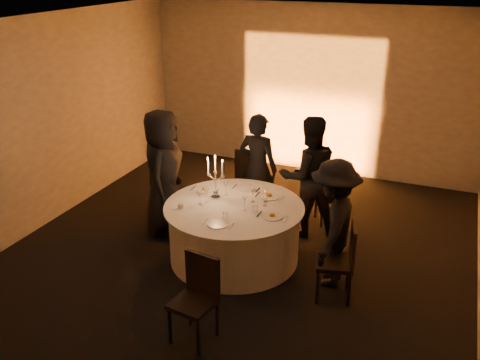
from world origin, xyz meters
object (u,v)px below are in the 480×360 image
at_px(coffee_cup, 181,206).
at_px(banquet_table, 234,232).
at_px(chair_back_left, 252,177).
at_px(candelabra, 215,183).
at_px(chair_back_right, 332,195).
at_px(chair_right, 342,257).
at_px(chair_left, 160,182).
at_px(guest_right, 334,224).
at_px(chair_front, 197,293).
at_px(guest_back_right, 309,176).
at_px(guest_back_left, 258,168).
at_px(guest_left, 163,172).

bearing_deg(coffee_cup, banquet_table, 28.37).
bearing_deg(banquet_table, chair_back_left, 102.11).
bearing_deg(candelabra, banquet_table, -22.90).
distance_m(chair_back_right, chair_right, 1.88).
bearing_deg(candelabra, chair_left, 152.94).
bearing_deg(chair_left, banquet_table, -144.67).
bearing_deg(chair_right, guest_right, -160.69).
bearing_deg(guest_right, banquet_table, -94.68).
xyz_separation_m(chair_back_right, chair_front, (-0.67, -3.05, 0.05)).
height_order(chair_back_left, chair_back_right, chair_back_left).
relative_size(chair_right, guest_back_right, 0.55).
relative_size(banquet_table, chair_back_left, 1.75).
distance_m(chair_back_right, guest_back_left, 1.15).
xyz_separation_m(banquet_table, guest_right, (1.30, -0.05, 0.41)).
xyz_separation_m(chair_left, candelabra, (1.23, -0.63, 0.44)).
distance_m(chair_back_right, chair_front, 3.12).
bearing_deg(guest_back_left, chair_right, 142.54).
height_order(banquet_table, chair_back_left, chair_back_left).
relative_size(banquet_table, chair_left, 1.87).
distance_m(guest_left, guest_back_right, 2.04).
distance_m(chair_right, guest_left, 2.82).
bearing_deg(chair_back_right, chair_front, 47.01).
distance_m(banquet_table, guest_left, 1.38).
bearing_deg(candelabra, guest_left, 166.67).
bearing_deg(guest_back_left, chair_back_left, -44.40).
relative_size(chair_left, chair_right, 1.01).
height_order(guest_back_left, candelabra, guest_back_left).
xyz_separation_m(chair_left, guest_back_right, (2.23, 0.32, 0.33)).
distance_m(chair_front, guest_right, 1.87).
bearing_deg(guest_back_right, chair_left, -23.82).
bearing_deg(guest_back_right, guest_back_left, -39.70).
xyz_separation_m(chair_right, coffee_cup, (-2.07, 0.01, 0.26)).
xyz_separation_m(chair_back_right, chair_right, (0.55, -1.79, 0.06)).
height_order(banquet_table, guest_left, guest_left).
xyz_separation_m(chair_right, candelabra, (-1.80, 0.46, 0.45)).
relative_size(guest_back_right, coffee_cup, 15.85).
xyz_separation_m(chair_right, guest_right, (-0.18, 0.28, 0.26)).
relative_size(banquet_table, guest_back_left, 1.08).
bearing_deg(chair_back_left, chair_right, 146.64).
bearing_deg(chair_right, guest_back_right, -164.14).
xyz_separation_m(guest_back_left, coffee_cup, (-0.47, -1.51, -0.03)).
relative_size(chair_back_left, guest_left, 0.57).
xyz_separation_m(banquet_table, chair_back_right, (0.93, 1.47, 0.09)).
relative_size(chair_front, guest_back_left, 0.56).
bearing_deg(chair_left, candelabra, -145.50).
bearing_deg(guest_left, coffee_cup, -152.44).
relative_size(chair_left, guest_back_left, 0.58).
bearing_deg(banquet_table, coffee_cup, -151.63).
height_order(guest_back_left, coffee_cup, guest_back_left).
height_order(chair_back_left, guest_right, guest_right).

